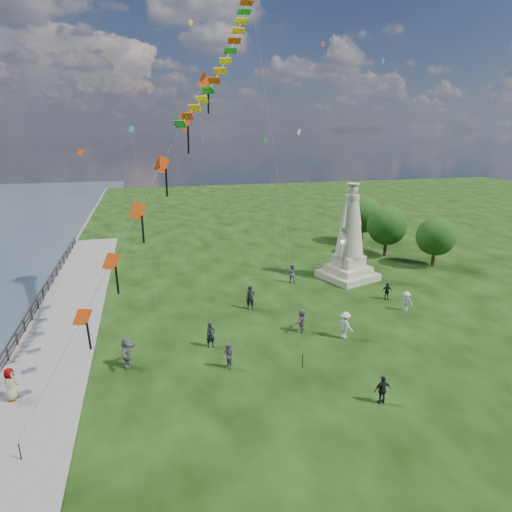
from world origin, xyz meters
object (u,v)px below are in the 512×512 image
object	(u,v)px
person_5	(127,352)
person_9	(387,291)
lamppost	(342,252)
person_7	(291,273)
person_8	(406,301)
person_10	(11,386)
person_11	(301,320)
person_0	(211,335)
statue	(349,244)
person_3	(383,390)
person_6	(250,298)
person_1	(228,357)
person_2	(345,325)

from	to	relation	value
person_5	person_9	distance (m)	20.96
lamppost	person_7	world-z (taller)	lamppost
person_8	person_10	size ratio (longest dim) A/B	0.89
person_8	person_11	bearing A→B (deg)	-124.13
person_0	person_5	size ratio (longest dim) A/B	0.89
person_8	person_9	xyz separation A→B (m)	(-0.22, 2.38, -0.06)
statue	person_3	world-z (taller)	statue
person_11	person_7	bearing A→B (deg)	-157.81
lamppost	person_5	xyz separation A→B (m)	(-18.41, -10.34, -1.93)
person_9	person_6	bearing A→B (deg)	-179.12
person_6	person_7	world-z (taller)	person_6
person_8	person_3	bearing A→B (deg)	-80.69
person_3	person_11	bearing A→B (deg)	-83.17
person_6	person_9	bearing A→B (deg)	8.84
statue	person_8	xyz separation A→B (m)	(0.96, -7.97, -2.57)
statue	person_7	size ratio (longest dim) A/B	5.05
lamppost	person_9	distance (m)	5.63
person_1	person_6	bearing A→B (deg)	137.29
person_5	person_10	size ratio (longest dim) A/B	1.07
person_0	person_1	size ratio (longest dim) A/B	1.04
person_9	lamppost	bearing A→B (deg)	116.01
person_5	person_8	size ratio (longest dim) A/B	1.20
lamppost	person_6	bearing A→B (deg)	-157.22
person_2	person_10	bearing A→B (deg)	70.20
person_7	person_11	xyz separation A→B (m)	(-2.60, -9.57, -0.06)
person_2	person_9	xyz separation A→B (m)	(6.30, 5.32, -0.20)
statue	person_5	distance (m)	22.54
lamppost	person_0	bearing A→B (deg)	-145.38
person_0	person_3	size ratio (longest dim) A/B	1.08
person_8	person_5	bearing A→B (deg)	-123.83
statue	lamppost	distance (m)	1.38
lamppost	person_8	distance (m)	7.83
person_6	person_8	size ratio (longest dim) A/B	1.22
person_1	person_9	world-z (taller)	person_1
person_2	person_10	size ratio (longest dim) A/B	1.05
person_6	person_3	bearing A→B (deg)	-61.29
person_2	lamppost	bearing A→B (deg)	-49.67
statue	person_1	xyz separation A→B (m)	(-13.84, -12.78, -2.55)
person_1	person_9	size ratio (longest dim) A/B	1.11
person_7	person_0	bearing A→B (deg)	76.71
person_0	person_1	distance (m)	2.93
lamppost	person_7	distance (m)	4.90
person_3	person_8	xyz separation A→B (m)	(7.87, 9.96, 0.00)
statue	person_11	xyz separation A→B (m)	(-8.04, -9.28, -2.53)
person_1	person_11	distance (m)	6.78
person_2	person_0	bearing A→B (deg)	57.62
statue	person_9	bearing A→B (deg)	-100.83
person_10	person_11	bearing A→B (deg)	-64.22
person_11	person_2	bearing A→B (deg)	94.09
person_0	person_1	world-z (taller)	person_0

